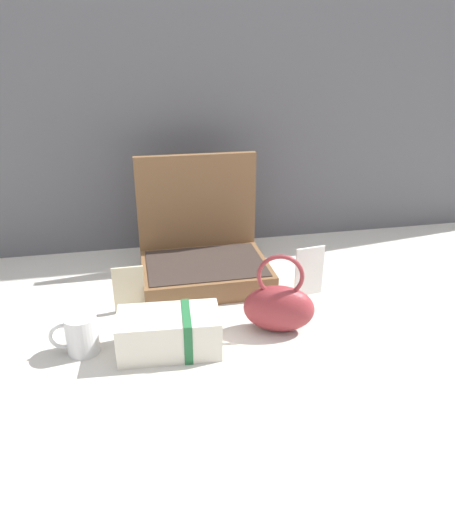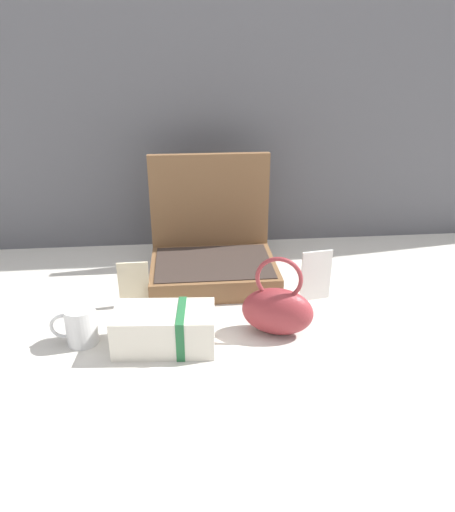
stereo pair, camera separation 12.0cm
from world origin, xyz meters
TOP-DOWN VIEW (x-y plane):
  - ground_plane at (0.00, 0.00)m, footprint 6.00×6.00m
  - back_wall at (0.00, 0.58)m, footprint 3.20×0.06m
  - open_suitcase at (-0.04, 0.26)m, footprint 0.39×0.31m
  - teal_pouch_handbag at (0.10, -0.09)m, footprint 0.20×0.14m
  - cream_toiletry_bag at (-0.18, -0.12)m, footprint 0.25×0.15m
  - coffee_mug at (-0.40, -0.08)m, footprint 0.12×0.08m
  - info_card_left at (0.25, 0.08)m, footprint 0.09×0.02m
  - poster_card_right at (-0.28, 0.09)m, footprint 0.09×0.01m

SIDE VIEW (x-z plane):
  - ground_plane at x=0.00m, z-range 0.00..0.00m
  - coffee_mug at x=-0.40m, z-range 0.00..0.10m
  - cream_toiletry_bag at x=-0.18m, z-range 0.00..0.10m
  - poster_card_right at x=-0.28m, z-range 0.00..0.14m
  - teal_pouch_handbag at x=0.10m, z-range -0.04..0.18m
  - info_card_left at x=0.25m, z-range 0.00..0.15m
  - open_suitcase at x=-0.04m, z-range -0.11..0.27m
  - back_wall at x=0.00m, z-range 0.00..1.40m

